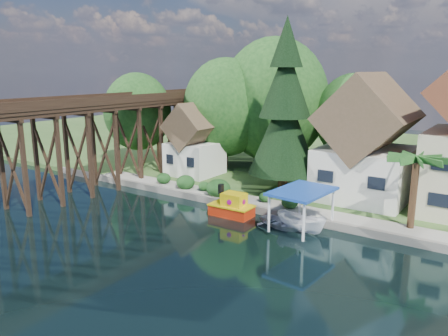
{
  "coord_description": "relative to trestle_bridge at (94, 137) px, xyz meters",
  "views": [
    {
      "loc": [
        18.0,
        -22.1,
        11.71
      ],
      "look_at": [
        -1.32,
        6.0,
        3.99
      ],
      "focal_mm": 35.0,
      "sensor_mm": 36.0,
      "label": 1
    }
  ],
  "objects": [
    {
      "name": "ground",
      "position": [
        16.0,
        -5.17,
        -5.35
      ],
      "size": [
        140.0,
        140.0,
        0.0
      ],
      "primitive_type": "plane",
      "color": "black",
      "rests_on": "ground"
    },
    {
      "name": "bank",
      "position": [
        16.0,
        28.83,
        -5.1
      ],
      "size": [
        140.0,
        52.0,
        0.5
      ],
      "primitive_type": "cube",
      "color": "#2F5120",
      "rests_on": "ground"
    },
    {
      "name": "seawall",
      "position": [
        20.0,
        2.83,
        -5.04
      ],
      "size": [
        60.0,
        0.4,
        0.62
      ],
      "primitive_type": "cube",
      "color": "slate",
      "rests_on": "ground"
    },
    {
      "name": "promenade",
      "position": [
        22.0,
        4.13,
        -4.82
      ],
      "size": [
        50.0,
        2.6,
        0.06
      ],
      "primitive_type": "cube",
      "color": "gray",
      "rests_on": "bank"
    },
    {
      "name": "trestle_bridge",
      "position": [
        0.0,
        0.0,
        0.0
      ],
      "size": [
        4.12,
        44.18,
        9.3
      ],
      "color": "black",
      "rests_on": "ground"
    },
    {
      "name": "house_left",
      "position": [
        23.0,
        10.83,
        -0.21
      ],
      "size": [
        7.64,
        8.64,
        11.02
      ],
      "color": "silver",
      "rests_on": "bank"
    },
    {
      "name": "shed",
      "position": [
        5.0,
        9.33,
        -1.52
      ],
      "size": [
        5.09,
        5.4,
        7.85
      ],
      "color": "silver",
      "rests_on": "bank"
    },
    {
      "name": "bg_trees",
      "position": [
        17.0,
        16.08,
        1.94
      ],
      "size": [
        49.9,
        13.3,
        10.57
      ],
      "color": "#382314",
      "rests_on": "bank"
    },
    {
      "name": "shrubs",
      "position": [
        11.4,
        4.09,
        -4.12
      ],
      "size": [
        15.76,
        2.47,
        1.7
      ],
      "color": "#184117",
      "rests_on": "bank"
    },
    {
      "name": "conifer",
      "position": [
        16.32,
        8.04,
        2.74
      ],
      "size": [
        6.4,
        6.4,
        15.75
      ],
      "color": "#382314",
      "rests_on": "bank"
    },
    {
      "name": "palm_tree",
      "position": [
        28.22,
        4.9,
        0.1
      ],
      "size": [
        4.68,
        4.68,
        5.67
      ],
      "color": "#382314",
      "rests_on": "bank"
    },
    {
      "name": "tugboat",
      "position": [
        15.3,
        1.09,
        -4.58
      ],
      "size": [
        3.6,
        2.02,
        2.58
      ],
      "color": "red",
      "rests_on": "ground"
    },
    {
      "name": "boat_white_a",
      "position": [
        19.75,
        1.12,
        -4.96
      ],
      "size": [
        4.47,
        3.82,
        0.78
      ],
      "primitive_type": "imported",
      "rotation": [
        0.0,
        0.0,
        1.22
      ],
      "color": "white",
      "rests_on": "ground"
    },
    {
      "name": "boat_canopy",
      "position": [
        21.46,
        0.98,
        -3.97
      ],
      "size": [
        4.14,
        5.27,
        3.21
      ],
      "color": "white",
      "rests_on": "ground"
    }
  ]
}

